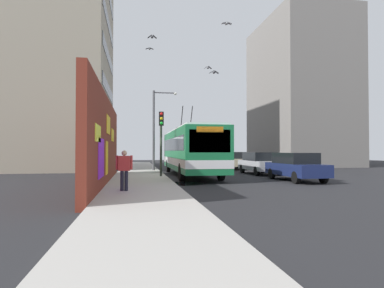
{
  "coord_description": "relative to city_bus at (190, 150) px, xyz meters",
  "views": [
    {
      "loc": [
        -20.39,
        1.87,
        1.7
      ],
      "look_at": [
        -0.44,
        -1.56,
        2.11
      ],
      "focal_mm": 30.73,
      "sensor_mm": 36.0,
      "label": 1
    }
  ],
  "objects": [
    {
      "name": "city_bus",
      "position": [
        0.0,
        0.0,
        0.0
      ],
      "size": [
        12.08,
        2.54,
        4.92
      ],
      "color": "#19723F",
      "rests_on": "ground_plane"
    },
    {
      "name": "graffiti_wall",
      "position": [
        -5.44,
        5.15,
        0.38
      ],
      "size": [
        14.45,
        0.32,
        4.27
      ],
      "color": "maroon",
      "rests_on": "ground_plane"
    },
    {
      "name": "ground_plane",
      "position": [
        -1.66,
        1.8,
        -1.75
      ],
      "size": [
        80.0,
        80.0,
        0.0
      ],
      "primitive_type": "plane",
      "color": "#232326"
    },
    {
      "name": "building_far_right",
      "position": [
        13.66,
        -15.2,
        6.66
      ],
      "size": [
        12.69,
        8.43,
        16.83
      ],
      "color": "gray",
      "rests_on": "ground_plane"
    },
    {
      "name": "pedestrian_near_wall",
      "position": [
        -9.09,
        4.11,
        -0.7
      ],
      "size": [
        0.22,
        0.64,
        1.56
      ],
      "color": "#1E1E2D",
      "rests_on": "sidewalk_slab"
    },
    {
      "name": "traffic_light",
      "position": [
        -2.15,
        2.15,
        1.05
      ],
      "size": [
        0.49,
        0.28,
        3.93
      ],
      "color": "#2D382D",
      "rests_on": "sidewalk_slab"
    },
    {
      "name": "parked_car_champagne",
      "position": [
        7.05,
        -5.2,
        -0.92
      ],
      "size": [
        4.37,
        1.76,
        1.58
      ],
      "color": "#C6B793",
      "rests_on": "ground_plane"
    },
    {
      "name": "parked_car_dark_gray",
      "position": [
        12.49,
        -5.2,
        -0.92
      ],
      "size": [
        4.83,
        1.9,
        1.58
      ],
      "color": "#38383D",
      "rests_on": "ground_plane"
    },
    {
      "name": "parked_car_silver",
      "position": [
        0.58,
        -5.2,
        -0.92
      ],
      "size": [
        4.6,
        1.86,
        1.58
      ],
      "color": "#B7B7BC",
      "rests_on": "ground_plane"
    },
    {
      "name": "building_far_left",
      "position": [
        10.67,
        11.0,
        8.72
      ],
      "size": [
        13.63,
        9.38,
        20.95
      ],
      "color": "#9E937F",
      "rests_on": "ground_plane"
    },
    {
      "name": "flying_pigeons",
      "position": [
        -2.24,
        0.49,
        6.1
      ],
      "size": [
        6.56,
        4.48,
        2.97
      ],
      "color": "#47474C"
    },
    {
      "name": "street_lamp",
      "position": [
        4.39,
        2.01,
        2.1
      ],
      "size": [
        0.44,
        1.99,
        6.39
      ],
      "color": "#4C4C51",
      "rests_on": "sidewalk_slab"
    },
    {
      "name": "sidewalk_slab",
      "position": [
        -1.66,
        3.4,
        -1.68
      ],
      "size": [
        48.0,
        3.2,
        0.15
      ],
      "primitive_type": "cube",
      "color": "#ADA8A0",
      "rests_on": "ground_plane"
    },
    {
      "name": "curbside_puddle",
      "position": [
        -5.3,
        1.2,
        -1.75
      ],
      "size": [
        2.12,
        2.12,
        0.0
      ],
      "primitive_type": "cylinder",
      "color": "black",
      "rests_on": "ground_plane"
    },
    {
      "name": "parked_car_navy",
      "position": [
        -4.82,
        -5.2,
        -0.92
      ],
      "size": [
        4.62,
        1.76,
        1.58
      ],
      "color": "navy",
      "rests_on": "ground_plane"
    }
  ]
}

